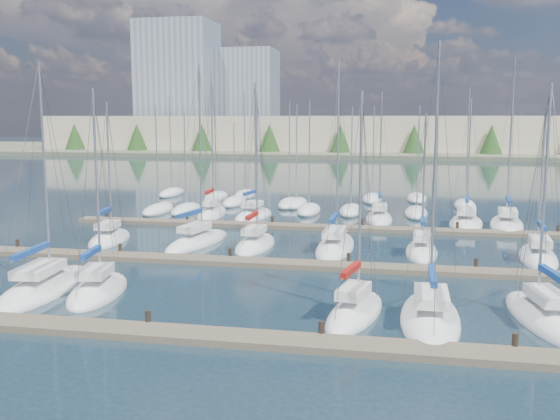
% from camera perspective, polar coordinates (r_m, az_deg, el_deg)
% --- Properties ---
extents(ground, '(400.00, 400.00, 0.00)m').
position_cam_1_polar(ground, '(83.82, 6.05, 1.83)').
color(ground, '#1F323E').
rests_on(ground, ground).
extents(dock_near, '(44.00, 1.93, 1.10)m').
position_cam_1_polar(dock_near, '(27.66, -4.87, -11.55)').
color(dock_near, '#6B5E4C').
rests_on(dock_near, ground).
extents(dock_mid, '(44.00, 1.93, 1.10)m').
position_cam_1_polar(dock_mid, '(40.74, 0.55, -4.95)').
color(dock_mid, '#6B5E4C').
rests_on(dock_mid, ground).
extents(dock_far, '(44.00, 1.93, 1.10)m').
position_cam_1_polar(dock_far, '(54.29, 3.25, -1.58)').
color(dock_far, '#6B5E4C').
rests_on(dock_far, ground).
extents(sailboat_q, '(3.74, 8.56, 12.06)m').
position_cam_1_polar(sailboat_q, '(58.55, 16.64, -1.17)').
color(sailboat_q, white).
rests_on(sailboat_q, ground).
extents(sailboat_k, '(2.80, 9.67, 14.45)m').
position_cam_1_polar(sailboat_k, '(46.15, 5.07, -3.35)').
color(sailboat_k, white).
rests_on(sailboat_k, ground).
extents(sailboat_d, '(3.46, 7.19, 11.60)m').
position_cam_1_polar(sailboat_d, '(30.99, 6.86, -9.28)').
color(sailboat_d, white).
rests_on(sailboat_d, ground).
extents(sailboat_r, '(3.81, 9.86, 15.48)m').
position_cam_1_polar(sailboat_r, '(58.98, 20.02, -1.24)').
color(sailboat_r, white).
rests_on(sailboat_r, ground).
extents(sailboat_b, '(3.88, 10.02, 13.31)m').
position_cam_1_polar(sailboat_b, '(37.53, -20.76, -6.66)').
color(sailboat_b, white).
rests_on(sailboat_b, ground).
extents(sailboat_i, '(4.00, 9.06, 14.27)m').
position_cam_1_polar(sailboat_i, '(48.25, -7.55, -2.86)').
color(sailboat_i, white).
rests_on(sailboat_i, ground).
extents(sailboat_j, '(2.66, 7.14, 12.13)m').
position_cam_1_polar(sailboat_j, '(46.69, -2.27, -3.18)').
color(sailboat_j, white).
rests_on(sailboat_j, ground).
extents(sailboat_h, '(3.42, 6.95, 11.51)m').
position_cam_1_polar(sailboat_h, '(50.58, -15.32, -2.58)').
color(sailboat_h, white).
rests_on(sailboat_h, ground).
extents(sailboat_m, '(3.16, 8.05, 11.14)m').
position_cam_1_polar(sailboat_m, '(46.03, 22.53, -4.01)').
color(sailboat_m, white).
rests_on(sailboat_m, ground).
extents(sailboat_o, '(3.58, 7.54, 13.70)m').
position_cam_1_polar(sailboat_o, '(60.49, -2.44, -0.50)').
color(sailboat_o, white).
rests_on(sailboat_o, ground).
extents(sailboat_e, '(2.90, 8.77, 13.83)m').
position_cam_1_polar(sailboat_e, '(30.87, 13.57, -9.55)').
color(sailboat_e, white).
rests_on(sailboat_e, ground).
extents(sailboat_p, '(2.82, 7.51, 12.72)m').
position_cam_1_polar(sailboat_p, '(59.42, 9.05, -0.76)').
color(sailboat_p, white).
rests_on(sailboat_p, ground).
extents(sailboat_n, '(3.19, 8.24, 14.51)m').
position_cam_1_polar(sailboat_n, '(62.04, -6.24, -0.31)').
color(sailboat_n, white).
rests_on(sailboat_n, ground).
extents(sailboat_l, '(2.31, 6.81, 10.65)m').
position_cam_1_polar(sailboat_l, '(45.45, 12.81, -3.72)').
color(sailboat_l, white).
rests_on(sailboat_l, ground).
extents(sailboat_c, '(3.73, 7.31, 11.89)m').
position_cam_1_polar(sailboat_c, '(35.90, -16.30, -7.10)').
color(sailboat_c, white).
rests_on(sailboat_c, ground).
extents(sailboat_f, '(3.51, 8.49, 11.93)m').
position_cam_1_polar(sailboat_f, '(32.59, 22.86, -9.02)').
color(sailboat_f, white).
rests_on(sailboat_f, ground).
extents(distant_boats, '(36.93, 20.75, 13.30)m').
position_cam_1_polar(distant_boats, '(68.35, 1.22, 0.63)').
color(distant_boats, '#9EA0A5').
rests_on(distant_boats, ground).
extents(shoreline, '(400.00, 60.00, 38.00)m').
position_cam_1_polar(shoreline, '(173.95, 4.33, 7.72)').
color(shoreline, '#666B51').
rests_on(shoreline, ground).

